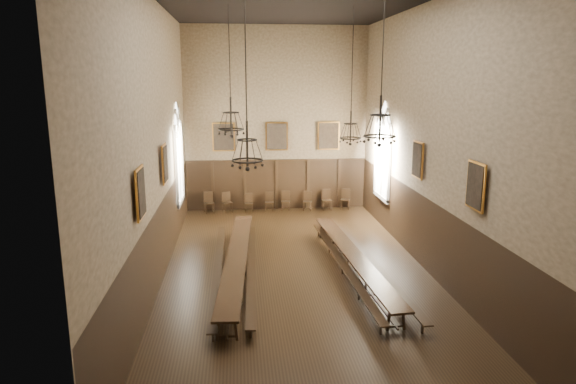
{
  "coord_description": "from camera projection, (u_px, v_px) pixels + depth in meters",
  "views": [
    {
      "loc": [
        -1.93,
        -16.33,
        6.52
      ],
      "look_at": [
        -0.16,
        1.5,
        2.53
      ],
      "focal_mm": 32.0,
      "sensor_mm": 36.0,
      "label": 1
    }
  ],
  "objects": [
    {
      "name": "chair_2",
      "position": [
        249.0,
        206.0,
        25.52
      ],
      "size": [
        0.42,
        0.42,
        0.91
      ],
      "rotation": [
        0.0,
        0.0,
        0.04
      ],
      "color": "black",
      "rests_on": "floor"
    },
    {
      "name": "wall_right",
      "position": [
        433.0,
        140.0,
        16.91
      ],
      "size": [
        0.02,
        18.0,
        9.0
      ],
      "primitive_type": "cube",
      "color": "#8F7958",
      "rests_on": "ground"
    },
    {
      "name": "wall_back",
      "position": [
        276.0,
        120.0,
        25.23
      ],
      "size": [
        9.0,
        0.02,
        9.0
      ],
      "primitive_type": "cube",
      "color": "#8F7958",
      "rests_on": "ground"
    },
    {
      "name": "portrait_back_0",
      "position": [
        224.0,
        137.0,
        25.03
      ],
      "size": [
        1.1,
        0.12,
        1.4
      ],
      "color": "#BB7C2D",
      "rests_on": "wall_back"
    },
    {
      "name": "chandelier_back_right",
      "position": [
        351.0,
        129.0,
        18.84
      ],
      "size": [
        0.81,
        0.81,
        4.8
      ],
      "color": "black",
      "rests_on": "ceiling"
    },
    {
      "name": "wall_left",
      "position": [
        155.0,
        144.0,
        16.05
      ],
      "size": [
        0.02,
        18.0,
        9.0
      ],
      "primitive_type": "cube",
      "color": "#8F7958",
      "rests_on": "ground"
    },
    {
      "name": "table_left",
      "position": [
        237.0,
        265.0,
        17.24
      ],
      "size": [
        1.28,
        9.8,
        0.76
      ],
      "rotation": [
        0.0,
        0.0,
        -0.06
      ],
      "color": "black",
      "rests_on": "floor"
    },
    {
      "name": "bench_left_inner",
      "position": [
        251.0,
        269.0,
        17.14
      ],
      "size": [
        0.57,
        9.03,
        0.41
      ],
      "rotation": [
        0.0,
        0.0,
        -0.03
      ],
      "color": "black",
      "rests_on": "floor"
    },
    {
      "name": "window_left",
      "position": [
        178.0,
        153.0,
        21.64
      ],
      "size": [
        0.2,
        2.2,
        4.6
      ],
      "primitive_type": null,
      "color": "white",
      "rests_on": "wall_left"
    },
    {
      "name": "bench_right_outer",
      "position": [
        373.0,
        267.0,
        17.39
      ],
      "size": [
        0.71,
        9.17,
        0.41
      ],
      "rotation": [
        0.0,
        0.0,
        0.05
      ],
      "color": "black",
      "rests_on": "floor"
    },
    {
      "name": "portrait_left_1",
      "position": [
        140.0,
        193.0,
        12.84
      ],
      "size": [
        0.12,
        1.0,
        1.3
      ],
      "color": "#BB7C2D",
      "rests_on": "wall_left"
    },
    {
      "name": "wall_front",
      "position": [
        367.0,
        215.0,
        7.73
      ],
      "size": [
        9.0,
        0.02,
        9.0
      ],
      "primitive_type": "cube",
      "color": "#8F7958",
      "rests_on": "ground"
    },
    {
      "name": "chair_6",
      "position": [
        327.0,
        204.0,
        25.93
      ],
      "size": [
        0.45,
        0.45,
        1.02
      ],
      "rotation": [
        0.0,
        0.0,
        0.01
      ],
      "color": "black",
      "rests_on": "floor"
    },
    {
      "name": "chair_7",
      "position": [
        345.0,
        203.0,
        26.08
      ],
      "size": [
        0.56,
        0.56,
        1.01
      ],
      "rotation": [
        0.0,
        0.0,
        -0.31
      ],
      "color": "black",
      "rests_on": "floor"
    },
    {
      "name": "portrait_right_1",
      "position": [
        476.0,
        186.0,
        13.68
      ],
      "size": [
        0.12,
        1.0,
        1.3
      ],
      "color": "#BB7C2D",
      "rests_on": "wall_right"
    },
    {
      "name": "chandelier_back_left",
      "position": [
        231.0,
        122.0,
        18.46
      ],
      "size": [
        0.94,
        0.94,
        4.47
      ],
      "color": "black",
      "rests_on": "ceiling"
    },
    {
      "name": "chair_0",
      "position": [
        209.0,
        207.0,
        25.31
      ],
      "size": [
        0.55,
        0.55,
        1.03
      ],
      "rotation": [
        0.0,
        0.0,
        0.25
      ],
      "color": "black",
      "rests_on": "floor"
    },
    {
      "name": "chair_4",
      "position": [
        286.0,
        205.0,
        25.78
      ],
      "size": [
        0.48,
        0.48,
        0.96
      ],
      "rotation": [
        0.0,
        0.0,
        -0.15
      ],
      "color": "black",
      "rests_on": "floor"
    },
    {
      "name": "bench_right_inner",
      "position": [
        342.0,
        266.0,
        17.4
      ],
      "size": [
        0.58,
        9.29,
        0.42
      ],
      "rotation": [
        0.0,
        0.0,
        0.03
      ],
      "color": "black",
      "rests_on": "floor"
    },
    {
      "name": "chair_5",
      "position": [
        307.0,
        205.0,
        25.8
      ],
      "size": [
        0.5,
        0.5,
        0.95
      ],
      "rotation": [
        0.0,
        0.0,
        -0.23
      ],
      "color": "black",
      "rests_on": "floor"
    },
    {
      "name": "chandelier_front_left",
      "position": [
        247.0,
        149.0,
        13.44
      ],
      "size": [
        0.84,
        0.84,
        4.76
      ],
      "color": "black",
      "rests_on": "ceiling"
    },
    {
      "name": "table_right",
      "position": [
        353.0,
        264.0,
        17.41
      ],
      "size": [
        1.15,
        9.09,
        0.71
      ],
      "rotation": [
        0.0,
        0.0,
        0.06
      ],
      "color": "black",
      "rests_on": "floor"
    },
    {
      "name": "wainscot_panelling",
      "position": [
        297.0,
        239.0,
        17.19
      ],
      "size": [
        9.0,
        18.0,
        2.5
      ],
      "primitive_type": null,
      "color": "black",
      "rests_on": "floor"
    },
    {
      "name": "chandelier_front_right",
      "position": [
        380.0,
        127.0,
        14.36
      ],
      "size": [
        0.92,
        0.92,
        4.25
      ],
      "color": "black",
      "rests_on": "ceiling"
    },
    {
      "name": "portrait_back_2",
      "position": [
        329.0,
        136.0,
        25.53
      ],
      "size": [
        1.1,
        0.12,
        1.4
      ],
      "color": "#BB7C2D",
      "rests_on": "wall_back"
    },
    {
      "name": "bench_left_outer",
      "position": [
        218.0,
        270.0,
        17.04
      ],
      "size": [
        0.29,
        9.25,
        0.42
      ],
      "rotation": [
        0.0,
        0.0,
        0.0
      ],
      "color": "black",
      "rests_on": "floor"
    },
    {
      "name": "chair_3",
      "position": [
        269.0,
        205.0,
        25.68
      ],
      "size": [
        0.45,
        0.45,
        0.94
      ],
      "rotation": [
        0.0,
        0.0,
        -0.09
      ],
      "color": "black",
      "rests_on": "floor"
    },
    {
      "name": "floor",
      "position": [
        297.0,
        274.0,
        17.46
      ],
      "size": [
        9.0,
        18.0,
        0.02
      ],
      "primitive_type": "cube",
      "color": "black",
      "rests_on": "ground"
    },
    {
      "name": "portrait_left_0",
      "position": [
        165.0,
        164.0,
        17.21
      ],
      "size": [
        0.12,
        1.0,
        1.3
      ],
      "color": "#BB7C2D",
      "rests_on": "wall_left"
    },
    {
      "name": "portrait_right_0",
      "position": [
        418.0,
        160.0,
        18.05
      ],
      "size": [
        0.12,
        1.0,
        1.3
      ],
      "color": "#BB7C2D",
      "rests_on": "wall_right"
    },
    {
      "name": "chair_1",
      "position": [
        227.0,
        206.0,
        25.45
      ],
      "size": [
        0.56,
        0.56,
        0.99
      ],
      "rotation": [
        0.0,
        0.0,
        0.35
      ],
      "color": "black",
      "rests_on": "floor"
    },
    {
      "name": "window_right",
      "position": [
        383.0,
        151.0,
        22.49
      ],
      "size": [
        0.2,
        2.2,
        4.6
      ],
      "primitive_type": null,
      "color": "white",
      "rests_on": "wall_right"
    },
    {
      "name": "portrait_back_1",
      "position": [
        277.0,
        136.0,
        25.28
      ],
      "size": [
        1.1,
        0.12,
        1.4
      ],
      "color": "#BB7C2D",
      "rests_on": "wall_back"
    }
  ]
}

